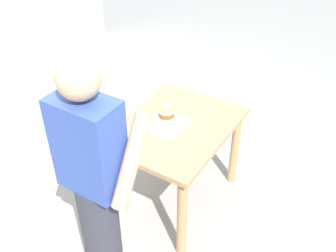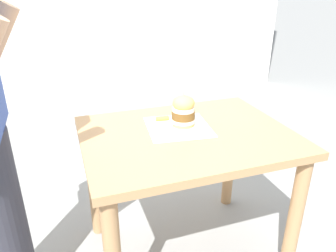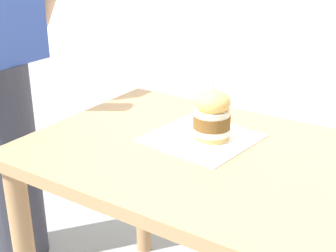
% 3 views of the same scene
% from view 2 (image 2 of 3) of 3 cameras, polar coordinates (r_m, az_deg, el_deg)
% --- Properties ---
extents(ground_plane, '(80.00, 80.00, 0.00)m').
position_cam_2_polar(ground_plane, '(2.05, 2.82, -20.73)').
color(ground_plane, gray).
extents(patio_table, '(0.78, 1.02, 0.76)m').
position_cam_2_polar(patio_table, '(1.67, 3.26, -5.40)').
color(patio_table, tan).
rests_on(patio_table, ground).
extents(serving_paper, '(0.34, 0.34, 0.00)m').
position_cam_2_polar(serving_paper, '(1.67, 1.79, -0.15)').
color(serving_paper, white).
rests_on(serving_paper, patio_table).
extents(sandwich, '(0.12, 0.12, 0.20)m').
position_cam_2_polar(sandwich, '(1.65, 2.68, 2.66)').
color(sandwich, '#E5B25B').
rests_on(sandwich, serving_paper).
extents(pickle_spear, '(0.03, 0.07, 0.02)m').
position_cam_2_polar(pickle_spear, '(1.73, -1.01, 1.33)').
color(pickle_spear, '#8EA83D').
rests_on(pickle_spear, serving_paper).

